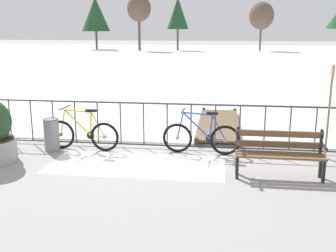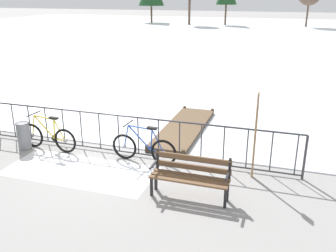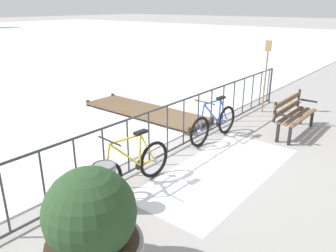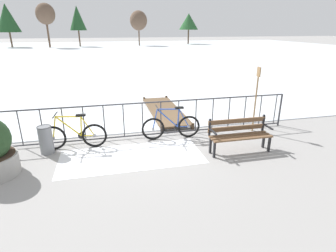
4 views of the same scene
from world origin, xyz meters
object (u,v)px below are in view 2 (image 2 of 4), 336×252
Objects in this scene: trash_bin at (24,136)px; oar_upright at (256,130)px; bicycle_near_railing at (49,137)px; bicycle_second at (144,148)px; park_bench at (191,173)px.

oar_upright is (5.97, 0.21, 0.76)m from trash_bin.
bicycle_near_railing is 5.35m from oar_upright.
bicycle_near_railing is 2.67m from bicycle_second.
bicycle_near_railing is at bearing -179.27° from oar_upright.
park_bench is 4.95m from trash_bin.
oar_upright reaches higher than trash_bin.
oar_upright is (5.29, 0.07, 0.77)m from bicycle_near_railing.
bicycle_second is 0.86× the size of oar_upright.
trash_bin is (-3.34, -0.21, 0.00)m from bicycle_second.
trash_bin is 0.37× the size of oar_upright.
bicycle_second is 1.07× the size of park_bench.
bicycle_second is at bearing 1.39° from bicycle_near_railing.
bicycle_near_railing is 0.69m from trash_bin.
bicycle_second is at bearing 140.87° from park_bench.
park_bench is (1.50, -1.22, 0.14)m from bicycle_second.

